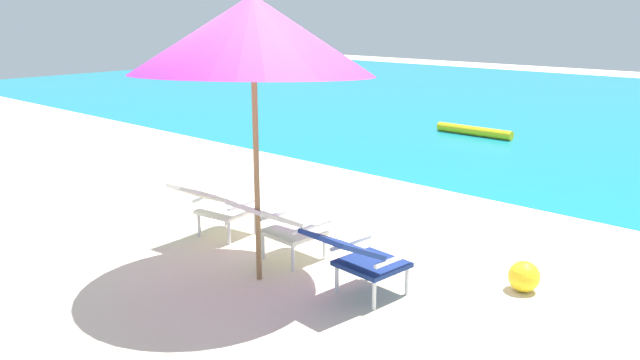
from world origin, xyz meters
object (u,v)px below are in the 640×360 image
object	(u,v)px
beach_ball	(524,276)
lounge_chair_center	(280,224)
swim_buoy	(474,131)
beach_umbrella_center	(253,36)
lounge_chair_right	(358,255)
lounge_chair_left	(215,204)

from	to	relation	value
beach_ball	lounge_chair_center	bearing A→B (deg)	-153.93
swim_buoy	beach_umbrella_center	world-z (taller)	beach_umbrella_center
lounge_chair_right	beach_ball	world-z (taller)	lounge_chair_right
swim_buoy	beach_umbrella_center	distance (m)	8.14
lounge_chair_left	beach_umbrella_center	distance (m)	2.15
lounge_chair_left	beach_umbrella_center	world-z (taller)	beach_umbrella_center
lounge_chair_left	lounge_chair_right	distance (m)	2.07
lounge_chair_left	beach_ball	xyz separation A→B (m)	(3.03, 0.99, -0.27)
lounge_chair_left	beach_ball	world-z (taller)	lounge_chair_left
swim_buoy	beach_ball	distance (m)	7.36
swim_buoy	beach_ball	size ratio (longest dim) A/B	5.80
beach_umbrella_center	swim_buoy	bearing A→B (deg)	105.12
beach_ball	lounge_chair_left	bearing A→B (deg)	-161.95
lounge_chair_center	lounge_chair_right	world-z (taller)	same
lounge_chair_left	lounge_chair_right	world-z (taller)	same
swim_buoy	beach_ball	world-z (taller)	beach_ball
lounge_chair_center	beach_ball	world-z (taller)	lounge_chair_center
beach_ball	swim_buoy	bearing A→B (deg)	122.55
lounge_chair_right	beach_umbrella_center	world-z (taller)	beach_umbrella_center
swim_buoy	lounge_chair_center	xyz separation A→B (m)	(1.93, -7.20, 0.31)
lounge_chair_center	beach_umbrella_center	bearing A→B (deg)	-72.58
swim_buoy	lounge_chair_center	bearing A→B (deg)	-75.01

